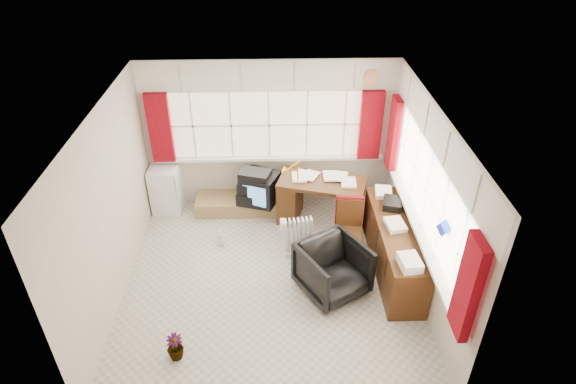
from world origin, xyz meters
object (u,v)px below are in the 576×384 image
desk_lamp (298,167)px  credenza (394,247)px  crt_tv (260,188)px  task_chair (348,226)px  tv_bench (238,204)px  radiator (298,240)px  mini_fridge (167,189)px  office_chair (333,269)px  desk (321,199)px

desk_lamp → credenza: (1.30, -1.17, -0.65)m
crt_tv → credenza: bearing=-36.9°
task_chair → tv_bench: (-1.68, 1.19, -0.39)m
task_chair → tv_bench: size_ratio=0.69×
desk_lamp → tv_bench: 1.38m
radiator → mini_fridge: (-2.13, 1.23, 0.15)m
desk_lamp → credenza: 1.86m
desk_lamp → task_chair: bearing=-50.4°
task_chair → credenza: task_chair is taller
mini_fridge → office_chair: bearing=-38.3°
desk → mini_fridge: (-2.54, 0.42, -0.03)m
desk → tv_bench: bearing=165.9°
desk_lamp → credenza: bearing=-42.1°
office_chair → tv_bench: size_ratio=0.59×
desk_lamp → office_chair: (0.40, -1.59, -0.66)m
radiator → mini_fridge: size_ratio=0.78×
task_chair → desk: bearing=110.3°
task_chair → office_chair: bearing=-111.8°
tv_bench → radiator: bearing=-50.2°
desk → desk_lamp: size_ratio=3.84×
desk_lamp → office_chair: bearing=-75.9°
task_chair → crt_tv: (-1.29, 1.09, -0.01)m
desk_lamp → desk: bearing=0.9°
desk → task_chair: task_chair is taller
office_chair → desk_lamp: bearing=73.1°
desk → crt_tv: size_ratio=2.08×
desk → radiator: size_ratio=2.35×
desk_lamp → crt_tv: desk_lamp is taller
desk → task_chair: bearing=-69.7°
radiator → desk: bearing=63.2°
radiator → tv_bench: bearing=129.8°
mini_fridge → desk_lamp: bearing=-11.2°
radiator → tv_bench: (-0.96, 1.15, -0.13)m
credenza → mini_fridge: size_ratio=2.50×
office_chair → mini_fridge: 3.25m
task_chair → mini_fridge: 3.12m
radiator → mini_fridge: 2.46m
desk → credenza: (0.92, -1.18, -0.04)m
credenza → crt_tv: bearing=143.1°
task_chair → radiator: size_ratio=1.55×
radiator → crt_tv: (-0.57, 1.05, 0.25)m
radiator → crt_tv: 1.22m
desk → crt_tv: (-0.98, 0.24, 0.07)m
radiator → credenza: (1.32, -0.37, 0.13)m
tv_bench → credenza: bearing=-33.7°
office_chair → tv_bench: 2.39m
desk → credenza: size_ratio=0.73×
desk → mini_fridge: bearing=170.6°
desk_lamp → task_chair: desk_lamp is taller
desk → tv_bench: (-1.36, 0.34, -0.30)m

